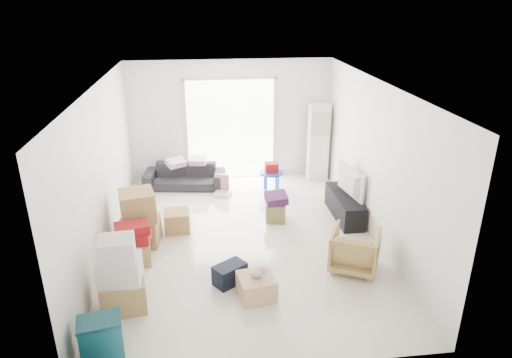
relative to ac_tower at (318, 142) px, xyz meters
The scene contains 21 objects.
room_shell 3.32m from the ac_tower, 126.35° to the right, with size 4.98×6.48×3.18m.
sliding_door 2.01m from the ac_tower, behind, with size 2.10×0.04×2.33m.
ac_tower is the anchor object (origin of this frame).
tv_console 2.10m from the ac_tower, 88.57° to the right, with size 0.41×1.37×0.46m, color black.
television 2.03m from the ac_tower, 88.57° to the right, with size 0.95×0.55×0.12m, color black.
sofa 3.07m from the ac_tower, behind, with size 1.75×0.51×0.68m, color #29292F.
pillow_left 3.20m from the ac_tower, behind, with size 0.35×0.27×0.11m, color #F5B2BD.
pillow_right 2.72m from the ac_tower, behind, with size 0.32×0.26×0.11m, color #F5B2BD.
armchair 3.80m from the ac_tower, 95.08° to the right, with size 0.70×0.66×0.72m, color tan.
storage_bins 6.54m from the ac_tower, 126.21° to the right, with size 0.55×0.43×0.57m.
box_stack_a 5.74m from the ac_tower, 130.90° to the right, with size 0.67×0.59×1.09m.
box_stack_b 4.93m from the ac_tower, 139.99° to the right, with size 0.59×0.56×0.67m.
box_stack_c 4.53m from the ac_tower, 145.60° to the right, with size 0.68×0.66×0.96m.
loose_box 3.86m from the ac_tower, 145.34° to the right, with size 0.44×0.44×0.37m, color tan.
duffel_bag 4.58m from the ac_tower, 120.25° to the right, with size 0.47×0.28×0.30m, color black.
ottoman 2.47m from the ac_tower, 122.68° to the right, with size 0.36×0.36×0.36m, color #8D8852.
blanket 2.41m from the ac_tower, 122.68° to the right, with size 0.39×0.39×0.14m, color #4B2052.
kids_table 1.37m from the ac_tower, 152.37° to the right, with size 0.52×0.52×0.65m.
toy_walker 2.44m from the ac_tower, 163.15° to the right, with size 0.41×0.40×0.44m.
wood_crate 4.76m from the ac_tower, 114.20° to the right, with size 0.49×0.49×0.33m, color #E2B182.
plush_bunny 4.71m from the ac_tower, 113.93° to the right, with size 0.25×0.14×0.13m.
Camera 1 is at (-0.63, -6.97, 3.98)m, focal length 32.00 mm.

